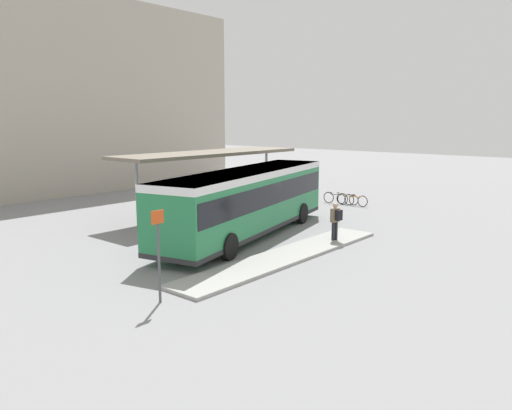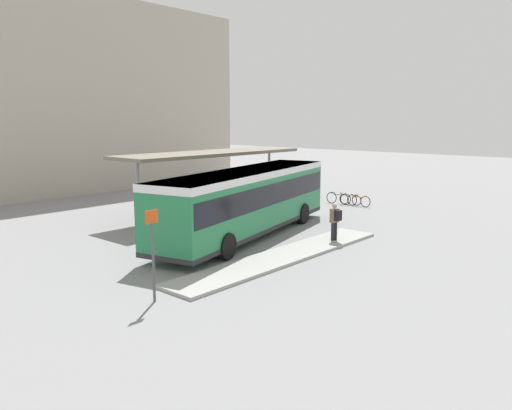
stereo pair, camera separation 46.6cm
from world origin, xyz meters
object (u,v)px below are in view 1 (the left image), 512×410
(potted_planter_near_shelter, at_px, (229,208))
(platform_sign, at_px, (159,252))
(bicycle_yellow, at_px, (347,199))
(city_bus, at_px, (247,198))
(pedestrian_waiting, at_px, (336,219))
(bicycle_orange, at_px, (356,200))
(bicycle_black, at_px, (336,198))
(potted_planter_far_side, at_px, (266,203))

(potted_planter_near_shelter, relative_size, platform_sign, 0.52)
(bicycle_yellow, bearing_deg, city_bus, 90.56)
(pedestrian_waiting, distance_m, bicycle_orange, 9.88)
(bicycle_black, bearing_deg, potted_planter_far_side, 76.04)
(bicycle_yellow, bearing_deg, bicycle_black, 18.44)
(city_bus, xyz_separation_m, potted_planter_near_shelter, (1.80, 2.89, -1.06))
(city_bus, relative_size, bicycle_yellow, 8.33)
(city_bus, bearing_deg, potted_planter_far_side, 16.13)
(city_bus, relative_size, potted_planter_far_side, 10.27)
(platform_sign, bearing_deg, potted_planter_near_shelter, 33.33)
(bicycle_orange, height_order, potted_planter_near_shelter, potted_planter_near_shelter)
(city_bus, bearing_deg, bicycle_yellow, -8.91)
(bicycle_orange, height_order, platform_sign, platform_sign)
(pedestrian_waiting, relative_size, bicycle_black, 0.94)
(bicycle_orange, relative_size, bicycle_black, 0.96)
(pedestrian_waiting, height_order, potted_planter_near_shelter, pedestrian_waiting)
(bicycle_orange, height_order, bicycle_black, bicycle_black)
(pedestrian_waiting, xyz_separation_m, platform_sign, (-9.72, 0.14, 0.49))
(pedestrian_waiting, bearing_deg, city_bus, 30.92)
(bicycle_yellow, xyz_separation_m, potted_planter_near_shelter, (-8.95, 2.02, 0.42))
(potted_planter_far_side, bearing_deg, city_bus, -150.34)
(potted_planter_near_shelter, bearing_deg, bicycle_yellow, -12.73)
(bicycle_yellow, bearing_deg, pedestrian_waiting, 112.90)
(platform_sign, bearing_deg, bicycle_orange, 11.54)
(bicycle_yellow, height_order, platform_sign, platform_sign)
(city_bus, distance_m, potted_planter_near_shelter, 3.57)
(bicycle_orange, relative_size, platform_sign, 0.60)
(potted_planter_far_side, bearing_deg, potted_planter_near_shelter, 176.07)
(potted_planter_near_shelter, bearing_deg, city_bus, -121.92)
(city_bus, xyz_separation_m, platform_sign, (-8.16, -3.66, -0.25))
(pedestrian_waiting, height_order, bicycle_black, pedestrian_waiting)
(potted_planter_near_shelter, xyz_separation_m, potted_planter_far_side, (2.92, -0.20, -0.10))
(bicycle_black, xyz_separation_m, potted_planter_near_shelter, (-8.66, 1.32, 0.37))
(potted_planter_far_side, height_order, platform_sign, platform_sign)
(city_bus, height_order, bicycle_black, city_bus)
(bicycle_black, height_order, potted_planter_far_side, potted_planter_far_side)
(bicycle_black, bearing_deg, platform_sign, 102.77)
(bicycle_yellow, distance_m, potted_planter_far_side, 6.30)
(pedestrian_waiting, xyz_separation_m, bicycle_yellow, (9.19, 4.67, -0.73))
(pedestrian_waiting, distance_m, potted_planter_far_side, 7.24)
(platform_sign, bearing_deg, potted_planter_far_side, 26.24)
(bicycle_black, bearing_deg, city_bus, 95.62)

